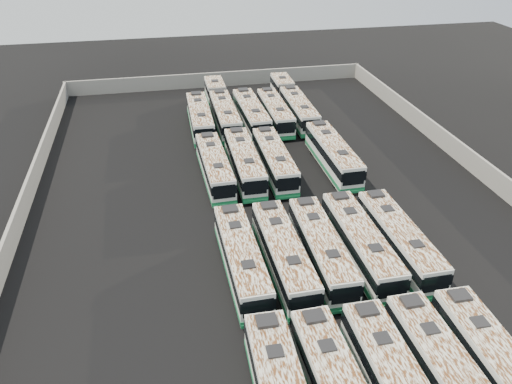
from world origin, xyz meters
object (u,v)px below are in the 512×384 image
object	(u,v)px
bus_midfront_far_right	(399,240)
bus_midback_far_left	(215,167)
bus_midfront_left	(284,255)
bus_back_right	(275,113)
bus_back_far_right	(293,102)
bus_midfront_far_left	(241,259)
bus_back_far_left	(200,118)
bus_midback_far_right	(333,154)
bus_midback_center	(274,160)
bus_midfront_center	(321,249)
bus_back_center	(251,114)
bus_midfront_right	(360,243)
bus_back_left	(222,107)
bus_front_right	(449,379)
bus_midback_left	(244,162)
bus_front_far_right	(499,372)

from	to	relation	value
bus_midfront_far_right	bus_midback_far_left	xyz separation A→B (m)	(-12.63, 15.39, -0.01)
bus_midfront_left	bus_back_right	distance (m)	29.21
bus_midfront_left	bus_back_far_right	size ratio (longest dim) A/B	0.65
bus_midfront_far_left	bus_back_far_left	size ratio (longest dim) A/B	0.98
bus_midback_far_right	bus_back_far_left	world-z (taller)	bus_midback_far_right
bus_midfront_left	bus_midback_center	distance (m)	15.89
bus_midfront_left	bus_midfront_far_right	bearing A→B (deg)	-0.59
bus_midfront_center	bus_back_far_left	size ratio (longest dim) A/B	0.97
bus_midback_far_left	bus_back_center	bearing A→B (deg)	62.69
bus_back_far_right	bus_midfront_right	bearing A→B (deg)	-94.65
bus_midfront_far_right	bus_back_left	world-z (taller)	bus_back_left
bus_midback_center	bus_back_far_right	distance (m)	17.36
bus_front_right	bus_midfront_far_right	bearing A→B (deg)	75.40
bus_front_right	bus_midback_left	distance (m)	29.29
bus_midback_center	bus_back_far_right	bearing A→B (deg)	68.58
bus_front_far_right	bus_midfront_far_right	bearing A→B (deg)	90.61
bus_midfront_right	bus_midback_far_left	bearing A→B (deg)	121.53
bus_midfront_center	bus_midback_far_left	world-z (taller)	bus_midfront_center
bus_back_right	bus_back_far_right	size ratio (longest dim) A/B	0.64
bus_midback_far_right	bus_back_center	size ratio (longest dim) A/B	1.00
bus_midback_center	bus_back_right	xyz separation A→B (m)	(3.20, 12.94, 0.00)
bus_midfront_far_left	bus_midfront_center	size ratio (longest dim) A/B	1.01
bus_front_right	bus_back_far_left	world-z (taller)	bus_back_far_left
bus_front_right	bus_midfront_center	xyz separation A→B (m)	(-3.21, 13.06, -0.03)
bus_front_far_right	bus_midback_far_left	bearing A→B (deg)	114.70
bus_midback_left	bus_back_left	world-z (taller)	bus_midback_left
bus_midfront_center	bus_back_right	xyz separation A→B (m)	(3.19, 28.37, 0.01)
bus_back_left	bus_back_center	xyz separation A→B (m)	(3.26, -3.33, 0.03)
bus_front_right	bus_midback_far_left	world-z (taller)	bus_front_right
bus_midfront_center	bus_midback_far_left	bearing A→B (deg)	113.26
bus_back_far_right	bus_back_center	bearing A→B (deg)	-151.51
bus_back_center	bus_back_far_right	size ratio (longest dim) A/B	0.67
bus_midfront_far_left	bus_back_far_left	distance (m)	28.37
bus_midfront_far_left	bus_midfront_left	world-z (taller)	bus_midfront_left
bus_back_left	bus_back_center	world-z (taller)	bus_back_center
bus_back_center	bus_midback_center	bearing A→B (deg)	-91.50
bus_midback_left	bus_midback_far_right	world-z (taller)	bus_midback_far_right
bus_midback_far_left	bus_back_right	xyz separation A→B (m)	(9.45, 13.12, 0.01)
bus_front_far_right	bus_midfront_far_right	xyz separation A→B (m)	(0.05, 13.04, -0.02)
bus_midback_center	bus_back_far_left	distance (m)	14.42
bus_midfront_far_left	bus_midback_center	bearing A→B (deg)	66.94
bus_midfront_center	bus_midback_far_left	distance (m)	16.49
bus_midfront_right	bus_back_right	bearing A→B (deg)	89.75
bus_midfront_far_left	bus_back_far_right	world-z (taller)	bus_midfront_far_left
bus_midfront_left	bus_midfront_far_right	world-z (taller)	bus_midfront_left
bus_midfront_far_right	bus_midback_left	distance (m)	18.34
bus_midfront_far_left	bus_back_center	bearing A→B (deg)	76.37
bus_midfront_far_left	bus_midback_left	size ratio (longest dim) A/B	0.98
bus_front_far_right	bus_midfront_left	bearing A→B (deg)	126.61
bus_midfront_right	bus_back_far_right	size ratio (longest dim) A/B	0.66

